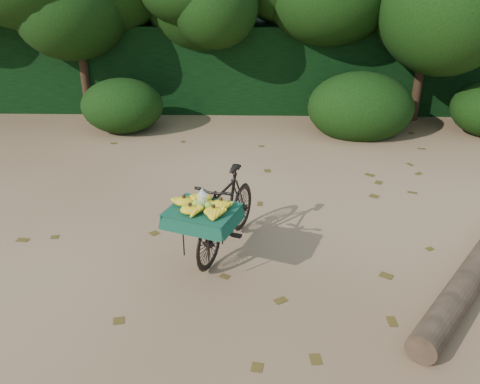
{
  "coord_description": "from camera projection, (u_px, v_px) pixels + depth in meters",
  "views": [
    {
      "loc": [
        -0.52,
        -5.05,
        3.11
      ],
      "look_at": [
        -0.64,
        -0.41,
        0.93
      ],
      "focal_mm": 38.0,
      "sensor_mm": 36.0,
      "label": 1
    }
  ],
  "objects": [
    {
      "name": "ground",
      "position": [
        296.0,
        250.0,
        5.88
      ],
      "size": [
        80.0,
        80.0,
        0.0
      ],
      "primitive_type": "plane",
      "color": "tan",
      "rests_on": "ground"
    },
    {
      "name": "vendor_bicycle",
      "position": [
        226.0,
        211.0,
        5.72
      ],
      "size": [
        1.1,
        1.74,
        0.94
      ],
      "rotation": [
        0.0,
        0.0,
        -0.36
      ],
      "color": "black",
      "rests_on": "ground"
    },
    {
      "name": "hedge_backdrop",
      "position": [
        277.0,
        65.0,
        11.2
      ],
      "size": [
        26.0,
        1.8,
        1.8
      ],
      "primitive_type": "cube",
      "color": "black",
      "rests_on": "ground"
    },
    {
      "name": "tree_row",
      "position": [
        247.0,
        16.0,
        10.02
      ],
      "size": [
        14.5,
        2.0,
        4.0
      ],
      "primitive_type": null,
      "color": "black",
      "rests_on": "ground"
    },
    {
      "name": "bush_clumps",
      "position": [
        307.0,
        110.0,
        9.57
      ],
      "size": [
        8.8,
        1.7,
        0.9
      ],
      "primitive_type": null,
      "color": "black",
      "rests_on": "ground"
    },
    {
      "name": "leaf_litter",
      "position": [
        292.0,
        223.0,
        6.46
      ],
      "size": [
        7.0,
        7.3,
        0.01
      ],
      "primitive_type": null,
      "color": "#4C3914",
      "rests_on": "ground"
    }
  ]
}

